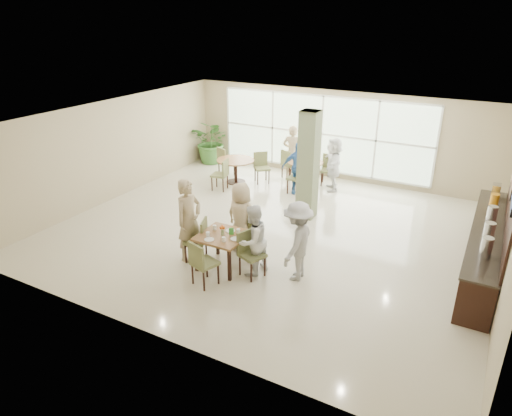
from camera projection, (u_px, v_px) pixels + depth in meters
The scene contains 20 objects.
ground at pixel (272, 230), 11.29m from camera, with size 10.00×10.00×0.00m, color beige.
room_shell at pixel (273, 165), 10.62m from camera, with size 10.00×10.00×10.00m.
window_bank at pixel (321, 134), 14.56m from camera, with size 7.00×0.04×7.00m.
column at pixel (308, 166), 11.53m from camera, with size 0.45×0.45×2.80m, color #697954.
main_table at pixel (223, 239), 9.44m from camera, with size 0.96×0.96×0.75m.
round_table_left at pixel (236, 165), 14.27m from camera, with size 1.18×1.18×0.75m.
round_table_right at pixel (305, 167), 14.09m from camera, with size 1.10×1.10×0.75m.
chairs_main_table at pixel (223, 246), 9.52m from camera, with size 1.98×2.11×0.95m.
chairs_table_left at pixel (236, 168), 14.33m from camera, with size 1.98×1.82×0.95m.
chairs_table_right at pixel (305, 171), 14.09m from camera, with size 1.88×1.67×0.95m.
tabletop_clutter at pixel (223, 233), 9.35m from camera, with size 0.75×0.75×0.21m.
buffet_counter at pixel (486, 245), 9.42m from camera, with size 0.64×4.70×1.95m.
potted_plant at pixel (212, 142), 16.07m from camera, with size 1.40×1.40×1.56m, color #36692A.
teen_left at pixel (189, 220), 9.68m from camera, with size 0.66×0.44×1.82m, color tan.
teen_far at pixel (241, 217), 10.14m from camera, with size 0.77×0.42×1.58m, color tan.
teen_right at pixel (253, 240), 9.17m from camera, with size 0.73×0.57×1.51m, color white.
teen_standing at pixel (297, 241), 8.97m from camera, with size 1.06×0.61×1.65m, color #9D9D9F.
adult_a at pixel (298, 168), 13.36m from camera, with size 0.91×0.52×1.56m, color #3E75BB.
adult_b at pixel (333, 164), 13.61m from camera, with size 1.49×0.64×1.61m, color white.
adult_standing at pixel (292, 152), 14.49m from camera, with size 0.64×0.42×1.75m, color tan.
Camera 1 is at (4.51, -9.11, 4.97)m, focal length 32.00 mm.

